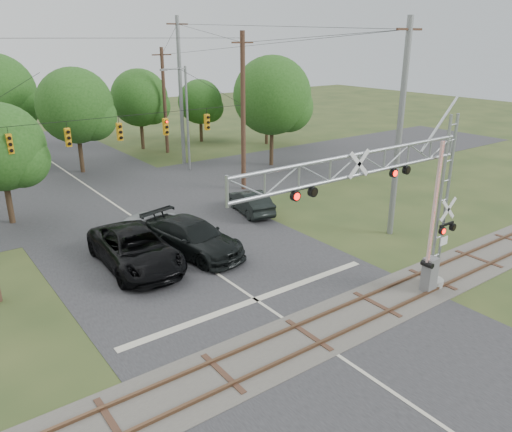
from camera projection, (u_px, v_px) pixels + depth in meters
ground at (346, 361)px, 18.06m from camera, size 160.00×160.00×0.00m
road_main at (204, 265)px, 25.63m from camera, size 14.00×90.00×0.02m
road_cross at (105, 198)px, 36.25m from camera, size 90.00×12.00×0.02m
railroad_track at (308, 335)px, 19.56m from camera, size 90.00×3.20×0.17m
crossing_gantry at (395, 199)px, 19.86m from camera, size 12.01×1.03×8.03m
traffic_signal_span at (133, 126)px, 31.81m from camera, size 19.34×0.36×11.50m
pickup_black at (136, 249)px, 25.20m from camera, size 3.49×7.07×1.93m
car_dark at (193, 237)px, 26.76m from camera, size 3.92×6.80×1.85m
sedan_silver at (148, 224)px, 29.05m from camera, size 5.06×3.42×1.60m
suv_dark at (250, 202)px, 33.05m from camera, size 2.51×4.84×1.52m
streetlight at (185, 114)px, 42.16m from camera, size 2.35×0.25×8.82m
utility_poles at (135, 115)px, 34.00m from camera, size 24.80×28.30×12.80m
treeline at (36, 105)px, 41.01m from camera, size 53.62×23.69×9.84m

